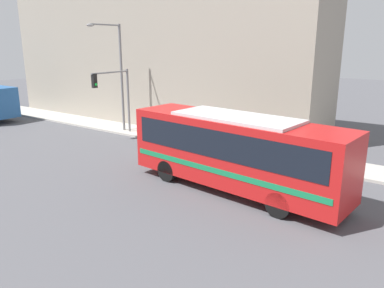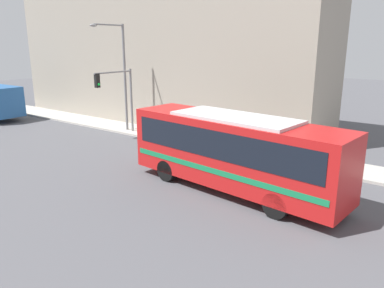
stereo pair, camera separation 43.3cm
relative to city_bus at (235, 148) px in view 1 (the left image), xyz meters
The scene contains 9 objects.
ground_plane 2.73m from the city_bus, 86.38° to the right, with size 120.00×120.00×0.00m, color #515156.
sidewalk 19.17m from the city_bus, 71.92° to the left, with size 2.60×70.00×0.15m.
building_facade 17.09m from the city_bus, 52.30° to the left, with size 6.00×28.19×11.06m.
city_bus is the anchor object (origin of this frame).
fire_hydrant 6.18m from the city_bus, 29.80° to the left, with size 0.25×0.33×0.77m.
traffic_light_pole 12.41m from the city_bus, 70.37° to the left, with size 3.28×0.35×4.51m.
parking_meter 9.88m from the city_bus, 57.95° to the left, with size 0.14×0.14×1.22m.
street_lamp 13.56m from the city_bus, 67.55° to the left, with size 2.93×0.28×7.54m.
pedestrian_near_corner 10.96m from the city_bus, 54.13° to the left, with size 0.34×0.34×1.73m.
Camera 1 is at (-14.04, -5.55, 6.43)m, focal length 35.00 mm.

